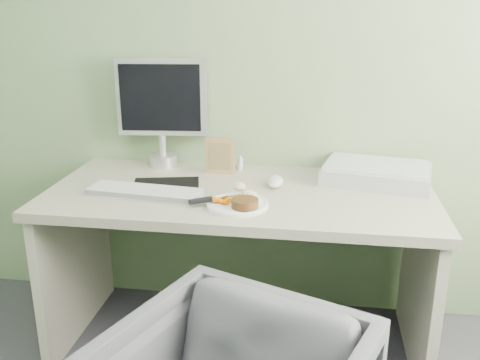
# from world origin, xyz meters

# --- Properties ---
(wall_back) EXTENTS (3.50, 0.00, 3.50)m
(wall_back) POSITION_xyz_m (0.00, 2.00, 1.35)
(wall_back) COLOR gray
(wall_back) RESTS_ON floor
(desk) EXTENTS (1.60, 0.75, 0.73)m
(desk) POSITION_xyz_m (0.00, 1.62, 0.55)
(desk) COLOR #AAA38F
(desk) RESTS_ON floor
(plate) EXTENTS (0.24, 0.24, 0.01)m
(plate) POSITION_xyz_m (0.02, 1.44, 0.74)
(plate) COLOR white
(plate) RESTS_ON desk
(steak) EXTENTS (0.12, 0.12, 0.03)m
(steak) POSITION_xyz_m (0.05, 1.40, 0.76)
(steak) COLOR black
(steak) RESTS_ON plate
(potato_pile) EXTENTS (0.12, 0.10, 0.06)m
(potato_pile) POSITION_xyz_m (0.05, 1.50, 0.77)
(potato_pile) COLOR tan
(potato_pile) RESTS_ON plate
(carrot_heap) EXTENTS (0.06, 0.05, 0.04)m
(carrot_heap) POSITION_xyz_m (-0.04, 1.43, 0.76)
(carrot_heap) COLOR orange
(carrot_heap) RESTS_ON plate
(steak_knife) EXTENTS (0.21, 0.14, 0.02)m
(steak_knife) POSITION_xyz_m (-0.09, 1.44, 0.75)
(steak_knife) COLOR silver
(steak_knife) RESTS_ON plate
(mousepad) EXTENTS (0.33, 0.30, 0.00)m
(mousepad) POSITION_xyz_m (-0.32, 1.62, 0.73)
(mousepad) COLOR black
(mousepad) RESTS_ON desk
(keyboard) EXTENTS (0.47, 0.18, 0.02)m
(keyboard) POSITION_xyz_m (-0.37, 1.51, 0.75)
(keyboard) COLOR white
(keyboard) RESTS_ON desk
(computer_mouse) EXTENTS (0.07, 0.12, 0.04)m
(computer_mouse) POSITION_xyz_m (0.14, 1.70, 0.75)
(computer_mouse) COLOR white
(computer_mouse) RESTS_ON desk
(photo_frame) EXTENTS (0.13, 0.02, 0.17)m
(photo_frame) POSITION_xyz_m (-0.12, 1.84, 0.81)
(photo_frame) COLOR #A6724D
(photo_frame) RESTS_ON desk
(eyedrop_bottle) EXTENTS (0.03, 0.03, 0.07)m
(eyedrop_bottle) POSITION_xyz_m (-0.04, 1.91, 0.76)
(eyedrop_bottle) COLOR white
(eyedrop_bottle) RESTS_ON desk
(scanner) EXTENTS (0.50, 0.38, 0.07)m
(scanner) POSITION_xyz_m (0.57, 1.82, 0.76)
(scanner) COLOR #A2A5A9
(scanner) RESTS_ON desk
(monitor) EXTENTS (0.42, 0.13, 0.50)m
(monitor) POSITION_xyz_m (-0.41, 1.94, 1.01)
(monitor) COLOR silver
(monitor) RESTS_ON desk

